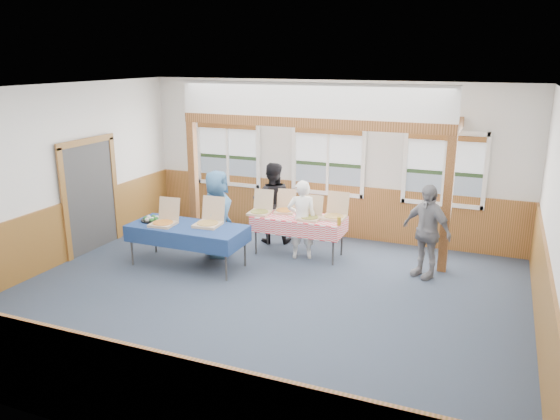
% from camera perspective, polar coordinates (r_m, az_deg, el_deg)
% --- Properties ---
extents(floor, '(8.00, 8.00, 0.00)m').
position_cam_1_polar(floor, '(8.62, -2.20, -9.27)').
color(floor, '#293343').
rests_on(floor, ground).
extents(ceiling, '(8.00, 8.00, 0.00)m').
position_cam_1_polar(ceiling, '(7.83, -2.45, 12.47)').
color(ceiling, white).
rests_on(ceiling, wall_back).
extents(wall_back, '(8.00, 0.00, 8.00)m').
position_cam_1_polar(wall_back, '(11.28, 5.11, 5.24)').
color(wall_back, silver).
rests_on(wall_back, floor).
extents(wall_front, '(8.00, 0.00, 8.00)m').
position_cam_1_polar(wall_front, '(5.27, -18.46, -7.96)').
color(wall_front, silver).
rests_on(wall_front, floor).
extents(wall_left, '(0.00, 8.00, 8.00)m').
position_cam_1_polar(wall_left, '(10.36, -22.92, 3.11)').
color(wall_left, silver).
rests_on(wall_left, floor).
extents(wall_right, '(0.00, 8.00, 8.00)m').
position_cam_1_polar(wall_right, '(7.43, 27.04, -2.02)').
color(wall_right, silver).
rests_on(wall_right, floor).
extents(wainscot_back, '(7.98, 0.05, 1.10)m').
position_cam_1_polar(wainscot_back, '(11.49, 4.94, 0.07)').
color(wainscot_back, brown).
rests_on(wainscot_back, floor).
extents(wainscot_front, '(7.98, 0.05, 1.10)m').
position_cam_1_polar(wainscot_front, '(5.78, -17.35, -17.47)').
color(wainscot_front, brown).
rests_on(wainscot_front, floor).
extents(wainscot_left, '(0.05, 6.98, 1.10)m').
position_cam_1_polar(wainscot_left, '(10.60, -22.22, -2.44)').
color(wainscot_left, brown).
rests_on(wainscot_left, floor).
extents(wainscot_right, '(0.05, 6.98, 1.10)m').
position_cam_1_polar(wainscot_right, '(7.78, 25.89, -9.39)').
color(wainscot_right, brown).
rests_on(wainscot_right, floor).
extents(cased_opening, '(0.06, 1.30, 2.10)m').
position_cam_1_polar(cased_opening, '(11.09, -19.23, 1.32)').
color(cased_opening, '#363636').
rests_on(cased_opening, wall_left).
extents(window_left, '(1.56, 0.10, 1.46)m').
position_cam_1_polar(window_left, '(12.09, -5.46, 6.33)').
color(window_left, white).
rests_on(window_left, wall_back).
extents(window_mid, '(1.56, 0.10, 1.46)m').
position_cam_1_polar(window_mid, '(11.22, 5.05, 5.60)').
color(window_mid, white).
rests_on(window_mid, wall_back).
extents(window_right, '(1.56, 0.10, 1.46)m').
position_cam_1_polar(window_right, '(10.78, 16.83, 4.57)').
color(window_right, white).
rests_on(window_right, wall_back).
extents(post_left, '(0.15, 0.15, 2.40)m').
position_cam_1_polar(post_left, '(11.29, -9.02, 3.05)').
color(post_left, '#583113').
rests_on(post_left, floor).
extents(post_right, '(0.15, 0.15, 2.40)m').
position_cam_1_polar(post_right, '(9.74, 17.06, 0.51)').
color(post_right, '#583113').
rests_on(post_right, floor).
extents(cross_beam, '(5.15, 0.18, 0.18)m').
position_cam_1_polar(cross_beam, '(10.02, 3.16, 9.10)').
color(cross_beam, '#583113').
rests_on(cross_beam, post_left).
extents(table_left, '(2.27, 1.59, 0.76)m').
position_cam_1_polar(table_left, '(9.82, -9.67, -1.90)').
color(table_left, '#363636').
rests_on(table_left, floor).
extents(table_right, '(1.85, 1.25, 0.76)m').
position_cam_1_polar(table_right, '(10.24, 1.99, -1.00)').
color(table_right, '#363636').
rests_on(table_right, floor).
extents(pizza_box_a, '(0.44, 0.53, 0.45)m').
position_cam_1_polar(pizza_box_a, '(9.91, -12.01, -1.14)').
color(pizza_box_a, tan).
rests_on(pizza_box_a, table_left).
extents(pizza_box_b, '(0.46, 0.55, 0.47)m').
position_cam_1_polar(pizza_box_b, '(9.75, -7.46, -1.20)').
color(pizza_box_b, tan).
rests_on(pizza_box_b, table_left).
extents(pizza_box_c, '(0.42, 0.50, 0.43)m').
position_cam_1_polar(pizza_box_c, '(10.39, -2.09, -0.03)').
color(pizza_box_c, tan).
rests_on(pizza_box_c, table_right).
extents(pizza_box_d, '(0.46, 0.52, 0.41)m').
position_cam_1_polar(pizza_box_d, '(10.50, 0.52, 0.14)').
color(pizza_box_d, tan).
rests_on(pizza_box_d, table_right).
extents(pizza_box_e, '(0.38, 0.47, 0.41)m').
position_cam_1_polar(pizza_box_e, '(10.05, 3.17, -0.60)').
color(pizza_box_e, tan).
rests_on(pizza_box_e, table_right).
extents(pizza_box_f, '(0.41, 0.51, 0.45)m').
position_cam_1_polar(pizza_box_f, '(10.14, 5.72, -0.49)').
color(pizza_box_f, tan).
rests_on(pizza_box_f, table_right).
extents(veggie_tray, '(0.38, 0.38, 0.09)m').
position_cam_1_polar(veggie_tray, '(10.20, -13.28, -0.95)').
color(veggie_tray, black).
rests_on(veggie_tray, table_left).
extents(drink_glass, '(0.07, 0.07, 0.15)m').
position_cam_1_polar(drink_glass, '(9.72, 6.18, -1.17)').
color(drink_glass, '#A17A1A').
rests_on(drink_glass, table_right).
extents(woman_white, '(0.64, 0.53, 1.49)m').
position_cam_1_polar(woman_white, '(10.06, 2.28, -1.01)').
color(woman_white, white).
rests_on(woman_white, floor).
extents(woman_black, '(0.94, 0.83, 1.63)m').
position_cam_1_polar(woman_black, '(10.94, -0.84, 0.76)').
color(woman_black, black).
rests_on(woman_black, floor).
extents(man_blue, '(0.65, 0.88, 1.64)m').
position_cam_1_polar(man_blue, '(10.23, -6.55, -0.38)').
color(man_blue, '#396590').
rests_on(man_blue, floor).
extents(person_grey, '(1.02, 0.81, 1.62)m').
position_cam_1_polar(person_grey, '(9.52, 15.03, -2.15)').
color(person_grey, gray).
rests_on(person_grey, floor).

